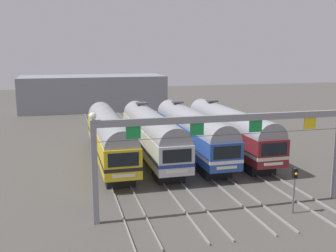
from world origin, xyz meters
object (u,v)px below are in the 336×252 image
yard_signal_mast (294,182)px  catenary_gantry (227,135)px  commuter_train_silver (152,133)px  commuter_train_maroon (229,129)px  commuter_train_yellow (109,135)px  commuter_train_blue (191,131)px

yard_signal_mast → catenary_gantry: bearing=157.1°
commuter_train_silver → catenary_gantry: 13.87m
yard_signal_mast → commuter_train_silver: bearing=111.9°
commuter_train_maroon → yard_signal_mast: 15.37m
catenary_gantry → commuter_train_maroon: bearing=65.6°
commuter_train_yellow → catenary_gantry: catenary_gantry is taller
commuter_train_yellow → commuter_train_silver: 4.08m
commuter_train_silver → yard_signal_mast: commuter_train_silver is taller
commuter_train_blue → catenary_gantry: (-2.04, -13.50, 2.42)m
commuter_train_blue → commuter_train_maroon: same height
commuter_train_maroon → commuter_train_silver: bearing=180.0°
commuter_train_silver → commuter_train_blue: 4.08m
commuter_train_yellow → catenary_gantry: bearing=-65.6°
catenary_gantry → yard_signal_mast: catenary_gantry is taller
commuter_train_maroon → yard_signal_mast: size_ratio=5.84×
commuter_train_silver → yard_signal_mast: size_ratio=5.84×
commuter_train_yellow → yard_signal_mast: (10.21, -15.22, -0.53)m
commuter_train_yellow → catenary_gantry: (6.13, -13.49, 2.42)m
catenary_gantry → commuter_train_blue: bearing=81.4°
commuter_train_silver → yard_signal_mast: bearing=-68.1°
commuter_train_yellow → commuter_train_maroon: size_ratio=1.00×
commuter_train_silver → commuter_train_maroon: (8.17, 0.00, 0.00)m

